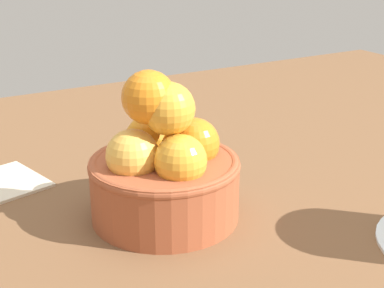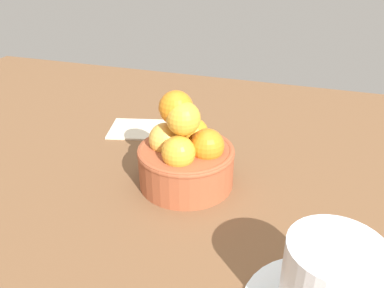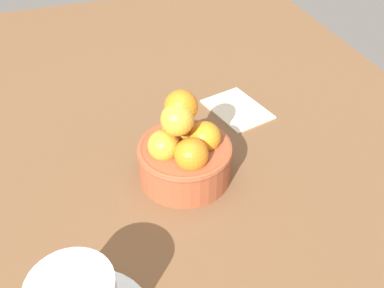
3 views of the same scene
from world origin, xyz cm
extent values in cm
cube|color=brown|center=(0.00, 0.00, -1.55)|extent=(142.71, 93.94, 3.10)
cylinder|color=#9E4C2D|center=(0.00, 0.00, 2.77)|extent=(13.20, 13.20, 5.53)
torus|color=#9E4C2D|center=(0.00, 0.00, 5.13)|extent=(13.40, 13.40, 1.00)
sphere|color=gold|center=(-0.04, 2.98, 6.52)|extent=(4.45, 4.45, 4.45)
sphere|color=orange|center=(-2.98, -0.04, 6.52)|extent=(4.64, 4.64, 4.64)
sphere|color=orange|center=(0.04, -2.98, 6.52)|extent=(4.46, 4.46, 4.46)
sphere|color=#EDB148|center=(2.98, 0.04, 6.52)|extent=(4.59, 4.59, 4.59)
sphere|color=gold|center=(-0.36, 0.94, 10.47)|extent=(4.51, 4.51, 4.51)
sphere|color=orange|center=(1.33, -0.17, 11.39)|extent=(4.58, 4.58, 4.58)
cylinder|color=white|center=(-19.25, 17.32, 4.60)|extent=(8.55, 8.55, 8.00)
cube|color=beige|center=(13.23, -13.84, 0.30)|extent=(13.04, 10.80, 0.60)
camera|label=1|loc=(20.70, 41.33, 24.49)|focal=53.47mm
camera|label=2|loc=(-15.45, 44.67, 31.34)|focal=37.04mm
camera|label=3|loc=(-45.12, 13.85, 44.55)|focal=41.35mm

